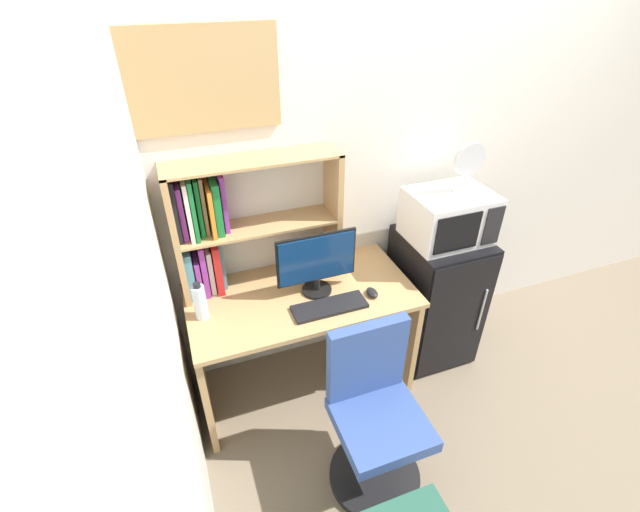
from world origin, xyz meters
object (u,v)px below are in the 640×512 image
Objects in this scene: wall_corkboard at (204,80)px; mini_fridge at (434,296)px; desk_chair at (374,420)px; monitor at (317,262)px; water_bottle at (200,302)px; keyboard at (330,307)px; microwave at (449,216)px; computer_mouse at (372,293)px; desk_fan at (468,164)px; hutch_bookshelf at (227,226)px.

mini_fridge is at bearing -12.85° from wall_corkboard.
monitor is at bearing 95.51° from desk_chair.
mini_fridge is at bearing 2.23° from monitor.
wall_corkboard is (0.21, 0.32, 0.99)m from water_bottle.
keyboard is 0.90m from microwave.
computer_mouse is 1.37m from wall_corkboard.
mini_fridge is (0.57, 0.18, -0.32)m from computer_mouse.
wall_corkboard is (-1.27, 0.29, 1.40)m from mini_fridge.
desk_chair is at bearing -140.51° from desk_fan.
desk_fan reaches higher than water_bottle.
hutch_bookshelf is 1.36m from desk_fan.
desk_fan is at bearing -5.40° from microwave.
water_bottle is 1.53m from mini_fridge.
wall_corkboard reaches higher than microwave.
wall_corkboard is at bearing 146.35° from computer_mouse.
desk_chair reaches higher than mini_fridge.
keyboard is 4.44× the size of computer_mouse.
monitor is 0.64× the size of wall_corkboard.
monitor reaches higher than mini_fridge.
wall_corkboard is at bearing 116.39° from desk_chair.
desk_fan reaches higher than hutch_bookshelf.
computer_mouse is 0.31× the size of desk_fan.
mini_fridge is at bearing 41.79° from desk_chair.
desk_fan is at bearing 1.17° from water_bottle.
desk_chair is at bearing -63.61° from wall_corkboard.
desk_fan is 1.44m from wall_corkboard.
computer_mouse is at bearing -33.65° from wall_corkboard.
mini_fridge is 0.60m from microwave.
mini_fridge is (0.83, 0.20, -0.31)m from keyboard.
wall_corkboard reaches higher than mini_fridge.
monitor is 0.49× the size of mini_fridge.
water_bottle is 0.46× the size of microwave.
desk_chair is at bearing -138.09° from microwave.
desk_chair is 1.81m from wall_corkboard.
hutch_bookshelf reaches higher than microwave.
desk_chair is at bearing -43.40° from water_bottle.
keyboard is 0.26m from computer_mouse.
wall_corkboard reaches higher than desk_chair.
mini_fridge is (0.84, 0.03, -0.50)m from monitor.
water_bottle is at bearing -178.83° from desk_fan.
monitor is 0.48× the size of desk_chair.
mini_fridge is 1.91m from wall_corkboard.
hutch_bookshelf is 2.01× the size of monitor.
computer_mouse is at bearing -8.90° from water_bottle.
desk_fan is (0.06, -0.00, 0.92)m from mini_fridge.
microwave is at bearing 41.91° from desk_chair.
keyboard is 1.10m from desk_fan.
monitor is at bearing 152.36° from computer_mouse.
monitor is at bearing 94.47° from keyboard.
monitor reaches higher than computer_mouse.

